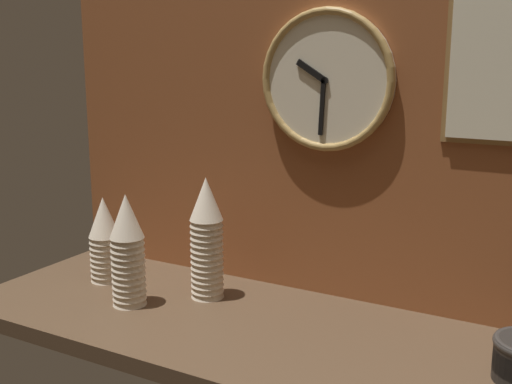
{
  "coord_description": "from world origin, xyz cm",
  "views": [
    {
      "loc": [
        63.16,
        -122.93,
        62.89
      ],
      "look_at": [
        -8.12,
        4.0,
        30.67
      ],
      "focal_mm": 45.0,
      "sensor_mm": 36.0,
      "label": 1
    }
  ],
  "objects": [
    {
      "name": "wall_tiled_back",
      "position": [
        0.0,
        26.5,
        52.5
      ],
      "size": [
        160.0,
        3.0,
        105.0
      ],
      "color": "brown",
      "rests_on": "ground_plane"
    },
    {
      "name": "wall_clock",
      "position": [
        0.58,
        23.47,
        55.75
      ],
      "size": [
        34.86,
        2.7,
        34.86
      ],
      "color": "beige"
    },
    {
      "name": "cup_stack_center_left",
      "position": [
        -25.03,
        8.31,
        15.9
      ],
      "size": [
        8.61,
        8.61,
        31.8
      ],
      "color": "beige",
      "rests_on": "ground_plane"
    },
    {
      "name": "cup_stack_left",
      "position": [
        -39.38,
        -5.63,
        14.31
      ],
      "size": [
        8.61,
        8.61,
        28.61
      ],
      "color": "beige",
      "rests_on": "ground_plane"
    },
    {
      "name": "ground_plane",
      "position": [
        0.0,
        0.0,
        -2.0
      ],
      "size": [
        160.0,
        56.0,
        4.0
      ],
      "primitive_type": "cube",
      "color": "#4C3826"
    },
    {
      "name": "cup_stack_far_left",
      "position": [
        -56.42,
        4.63,
        11.92
      ],
      "size": [
        8.61,
        8.61,
        23.84
      ],
      "color": "beige",
      "rests_on": "ground_plane"
    }
  ]
}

